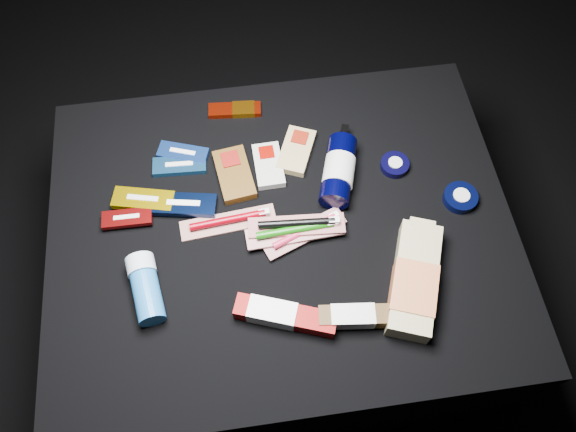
{
  "coord_description": "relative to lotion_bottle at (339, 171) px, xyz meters",
  "views": [
    {
      "loc": [
        -0.06,
        -0.53,
        1.46
      ],
      "look_at": [
        0.01,
        0.01,
        0.42
      ],
      "focal_mm": 35.0,
      "sensor_mm": 36.0,
      "label": 1
    }
  ],
  "objects": [
    {
      "name": "luna_bar_3",
      "position": [
        -0.42,
        -0.0,
        -0.02
      ],
      "size": [
        0.14,
        0.08,
        0.02
      ],
      "rotation": [
        0.0,
        0.0,
        -0.24
      ],
      "color": "#C6A300",
      "rests_on": "cloth_table"
    },
    {
      "name": "deodorant_stick",
      "position": [
        -0.42,
        -0.21,
        -0.01
      ],
      "size": [
        0.08,
        0.14,
        0.06
      ],
      "rotation": [
        0.0,
        0.0,
        0.17
      ],
      "color": "#1E61A5",
      "rests_on": "cloth_table"
    },
    {
      "name": "toothbrush_pack_1",
      "position": [
        -0.09,
        -0.13,
        -0.02
      ],
      "size": [
        0.19,
        0.11,
        0.02
      ],
      "rotation": [
        0.0,
        0.0,
        0.37
      ],
      "color": "beige",
      "rests_on": "cloth_table"
    },
    {
      "name": "cream_tin_upper",
      "position": [
        0.13,
        0.01,
        -0.02
      ],
      "size": [
        0.06,
        0.06,
        0.02
      ],
      "rotation": [
        0.0,
        0.0,
        -0.39
      ],
      "color": "black",
      "rests_on": "cloth_table"
    },
    {
      "name": "toothbrush_pack_3",
      "position": [
        -0.11,
        -0.11,
        -0.0
      ],
      "size": [
        0.2,
        0.06,
        0.02
      ],
      "rotation": [
        0.0,
        0.0,
        -0.08
      ],
      "color": "#A6A09B",
      "rests_on": "cloth_table"
    },
    {
      "name": "cloth_table",
      "position": [
        -0.14,
        -0.1,
        -0.23
      ],
      "size": [
        0.98,
        0.78,
        0.4
      ],
      "primitive_type": "cube",
      "color": "black",
      "rests_on": "ground"
    },
    {
      "name": "cream_tin_lower",
      "position": [
        0.25,
        -0.09,
        -0.02
      ],
      "size": [
        0.07,
        0.07,
        0.02
      ],
      "rotation": [
        0.0,
        0.0,
        -0.37
      ],
      "color": "black",
      "rests_on": "cloth_table"
    },
    {
      "name": "toothpaste_carton_red",
      "position": [
        -0.17,
        -0.3,
        -0.01
      ],
      "size": [
        0.2,
        0.11,
        0.04
      ],
      "rotation": [
        0.0,
        0.0,
        -0.35
      ],
      "color": "#8A0603",
      "rests_on": "cloth_table"
    },
    {
      "name": "lotion_bottle",
      "position": [
        0.0,
        0.0,
        0.0
      ],
      "size": [
        0.11,
        0.21,
        0.07
      ],
      "rotation": [
        0.0,
        0.0,
        -0.31
      ],
      "color": "black",
      "rests_on": "cloth_table"
    },
    {
      "name": "bodywash_bottle",
      "position": [
        0.1,
        -0.27,
        -0.01
      ],
      "size": [
        0.16,
        0.25,
        0.05
      ],
      "rotation": [
        0.0,
        0.0,
        -0.36
      ],
      "color": "tan",
      "rests_on": "cloth_table"
    },
    {
      "name": "toothbrush_pack_2",
      "position": [
        -0.11,
        -0.13,
        -0.01
      ],
      "size": [
        0.21,
        0.06,
        0.02
      ],
      "rotation": [
        0.0,
        0.0,
        0.05
      ],
      "color": "silver",
      "rests_on": "cloth_table"
    },
    {
      "name": "toothpaste_carton_green",
      "position": [
        -0.02,
        -0.32,
        -0.01
      ],
      "size": [
        0.18,
        0.06,
        0.03
      ],
      "rotation": [
        0.0,
        0.0,
        -0.11
      ],
      "color": "#3F2B13",
      "rests_on": "cloth_table"
    },
    {
      "name": "luna_bar_2",
      "position": [
        -0.34,
        -0.03,
        -0.02
      ],
      "size": [
        0.14,
        0.08,
        0.02
      ],
      "rotation": [
        0.0,
        0.0,
        -0.18
      ],
      "color": "black",
      "rests_on": "cloth_table"
    },
    {
      "name": "luna_bar_1",
      "position": [
        -0.33,
        0.11,
        -0.02
      ],
      "size": [
        0.12,
        0.08,
        0.01
      ],
      "rotation": [
        0.0,
        0.0,
        -0.34
      ],
      "color": "#1F4AA8",
      "rests_on": "cloth_table"
    },
    {
      "name": "ground",
      "position": [
        -0.14,
        -0.1,
        -0.43
      ],
      "size": [
        3.0,
        3.0,
        0.0
      ],
      "primitive_type": "plane",
      "color": "black",
      "rests_on": "ground"
    },
    {
      "name": "clif_bar_0",
      "position": [
        -0.23,
        0.04,
        -0.02
      ],
      "size": [
        0.09,
        0.14,
        0.02
      ],
      "rotation": [
        0.0,
        0.0,
        0.13
      ],
      "color": "#4E320F",
      "rests_on": "cloth_table"
    },
    {
      "name": "toothbrush_pack_0",
      "position": [
        -0.25,
        -0.08,
        -0.02
      ],
      "size": [
        0.21,
        0.06,
        0.02
      ],
      "rotation": [
        0.0,
        0.0,
        0.08
      ],
      "color": "#AFA9A4",
      "rests_on": "cloth_table"
    },
    {
      "name": "clif_bar_1",
      "position": [
        -0.15,
        0.05,
        -0.02
      ],
      "size": [
        0.06,
        0.11,
        0.02
      ],
      "rotation": [
        0.0,
        0.0,
        0.02
      ],
      "color": "beige",
      "rests_on": "cloth_table"
    },
    {
      "name": "luna_bar_0",
      "position": [
        -0.34,
        0.08,
        -0.03
      ],
      "size": [
        0.12,
        0.05,
        0.02
      ],
      "rotation": [
        0.0,
        0.0,
        -0.06
      ],
      "color": "#1F588F",
      "rests_on": "cloth_table"
    },
    {
      "name": "clif_bar_2",
      "position": [
        -0.08,
        0.08,
        -0.02
      ],
      "size": [
        0.11,
        0.13,
        0.02
      ],
      "rotation": [
        0.0,
        0.0,
        -0.41
      ],
      "color": "tan",
      "rests_on": "cloth_table"
    },
    {
      "name": "luna_bar_4",
      "position": [
        -0.46,
        -0.04,
        -0.02
      ],
      "size": [
        0.1,
        0.04,
        0.01
      ],
      "rotation": [
        0.0,
        0.0,
        -0.02
      ],
      "color": "maroon",
      "rests_on": "cloth_table"
    },
    {
      "name": "power_bar",
      "position": [
        -0.2,
        0.22,
        -0.03
      ],
      "size": [
        0.13,
        0.05,
        0.02
      ],
      "rotation": [
        0.0,
        0.0,
        -0.09
      ],
      "color": "maroon",
      "rests_on": "cloth_table"
    }
  ]
}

